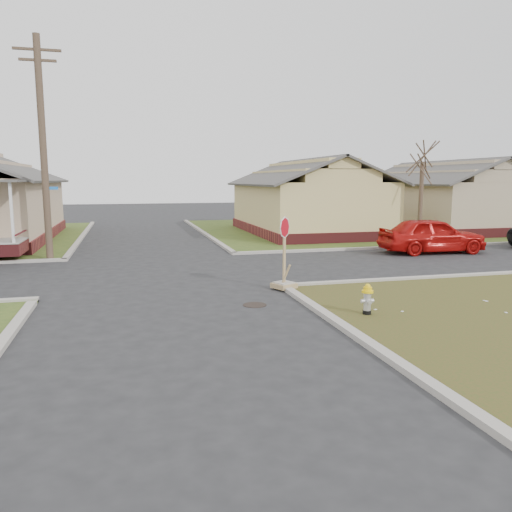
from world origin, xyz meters
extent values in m
plane|color=#242426|center=(0.00, 0.00, 0.00)|extent=(120.00, 120.00, 0.00)
cube|color=#364D1B|center=(22.00, 18.00, 0.03)|extent=(37.00, 19.00, 0.05)
cylinder|color=black|center=(2.20, -0.50, 0.01)|extent=(0.64, 0.64, 0.01)
cube|color=maroon|center=(10.00, 16.50, 0.30)|extent=(7.20, 11.20, 0.60)
cube|color=tan|center=(10.00, 16.50, 1.90)|extent=(7.00, 11.00, 2.60)
cube|color=maroon|center=(20.00, 16.50, 0.30)|extent=(7.20, 11.20, 0.60)
cube|color=#C3AF8D|center=(20.00, 16.50, 1.90)|extent=(7.00, 11.00, 2.60)
cylinder|color=#443327|center=(-4.20, 8.90, 4.50)|extent=(0.28, 0.28, 9.00)
cube|color=#443327|center=(-4.20, 8.90, 8.40)|extent=(1.80, 0.10, 0.10)
cube|color=#443327|center=(-4.20, 8.90, 8.00)|extent=(1.40, 0.10, 0.10)
cylinder|color=#443327|center=(14.00, 10.20, 2.15)|extent=(0.22, 0.22, 4.20)
cylinder|color=black|center=(4.62, -2.25, 0.10)|extent=(0.21, 0.21, 0.10)
cylinder|color=silver|center=(4.62, -2.25, 0.36)|extent=(0.18, 0.18, 0.44)
sphere|color=silver|center=(4.62, -2.25, 0.58)|extent=(0.18, 0.18, 0.18)
cylinder|color=yellow|center=(4.62, -2.25, 0.62)|extent=(0.29, 0.29, 0.06)
cylinder|color=yellow|center=(4.62, -2.25, 0.69)|extent=(0.21, 0.21, 0.10)
sphere|color=yellow|center=(4.62, -2.25, 0.75)|extent=(0.14, 0.14, 0.14)
cube|color=#A28558|center=(3.55, 1.14, 0.12)|extent=(0.61, 0.61, 0.15)
cube|color=#A9A49B|center=(3.55, 1.14, 0.22)|extent=(0.49, 0.49, 0.04)
cube|color=#A28558|center=(3.55, 1.14, 1.18)|extent=(0.09, 0.04, 2.07)
cylinder|color=#B50C1A|center=(3.55, 1.10, 1.92)|extent=(0.55, 0.24, 0.59)
cylinder|color=white|center=(3.55, 1.12, 1.92)|extent=(0.62, 0.27, 0.67)
imported|color=#B50F0C|center=(12.53, 6.88, 0.82)|extent=(4.93, 2.26, 1.64)
camera|label=1|loc=(-1.06, -13.15, 3.34)|focal=35.00mm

